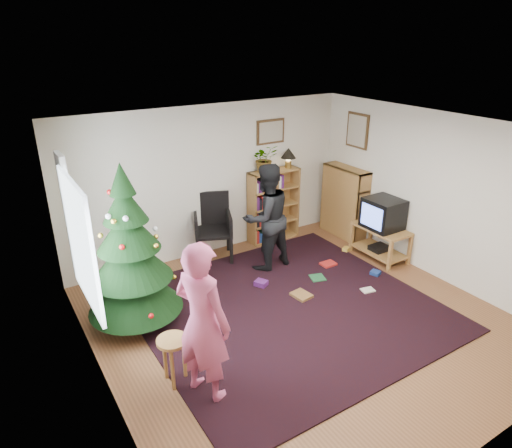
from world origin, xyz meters
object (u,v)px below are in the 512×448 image
bookshelf_right (344,201)px  crt_tv (383,214)px  potted_plant (265,159)px  armchair (210,223)px  person_by_chair (266,217)px  stool (173,349)px  person_standing (203,322)px  table_lamp (288,154)px  bookshelf_back (273,204)px  tv_stand (380,240)px  picture_back (270,132)px  christmas_tree (131,261)px  picture_right (358,131)px

bookshelf_right → crt_tv: bookshelf_right is taller
potted_plant → armchair: bearing=-179.0°
person_by_chair → potted_plant: (0.51, 0.85, 0.68)m
armchair → stool: size_ratio=1.96×
person_standing → person_by_chair: size_ratio=1.02×
table_lamp → stool: bearing=-142.4°
bookshelf_back → person_standing: (-2.79, -2.86, 0.21)m
table_lamp → tv_stand: bearing=-64.0°
armchair → stool: bearing=-101.2°
table_lamp → bookshelf_back: bearing=180.0°
table_lamp → armchair: bearing=-179.3°
bookshelf_right → table_lamp: bearing=58.5°
person_by_chair → person_standing: bearing=39.6°
bookshelf_back → person_standing: person_standing is taller
crt_tv → potted_plant: bearing=128.7°
person_standing → table_lamp: 4.26m
picture_back → potted_plant: size_ratio=1.16×
tv_stand → person_by_chair: person_by_chair is taller
christmas_tree → person_by_chair: 2.31m
person_by_chair → potted_plant: bearing=-125.7°
bookshelf_back → person_standing: 4.00m
picture_back → table_lamp: picture_back is taller
bookshelf_right → tv_stand: size_ratio=1.40×
armchair → person_by_chair: person_by_chair is taller
bookshelf_back → table_lamp: 0.93m
bookshelf_right → picture_right: bearing=-106.7°
picture_right → crt_tv: picture_right is taller
crt_tv → armchair: bearing=146.4°
picture_right → bookshelf_back: size_ratio=0.46×
picture_right → christmas_tree: bearing=-171.2°
person_by_chair → bookshelf_back: bearing=-134.6°
person_standing → tv_stand: bearing=-96.5°
table_lamp → picture_right: bearing=-29.8°
bookshelf_back → person_by_chair: bearing=-130.1°
crt_tv → person_by_chair: bearing=157.4°
bookshelf_back → bookshelf_right: bearing=-24.7°
bookshelf_back → crt_tv: bearing=-56.0°
picture_back → tv_stand: (1.07, -1.73, -1.62)m
tv_stand → table_lamp: bearing=116.0°
armchair → table_lamp: 1.85m
crt_tv → table_lamp: size_ratio=1.59×
tv_stand → armchair: size_ratio=0.85×
bookshelf_right → stool: 4.65m
picture_right → bookshelf_back: 1.94m
picture_back → potted_plant: (-0.21, -0.14, -0.41)m
picture_back → bookshelf_back: picture_back is taller
bookshelf_right → person_standing: (-3.98, -2.31, 0.21)m
stool → potted_plant: size_ratio=1.17×
bookshelf_back → armchair: bearing=-179.1°
bookshelf_back → table_lamp: bearing=0.0°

